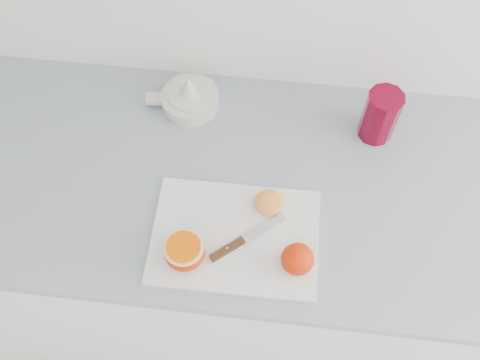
{
  "coord_description": "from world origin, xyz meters",
  "views": [
    {
      "loc": [
        0.12,
        1.07,
        1.95
      ],
      "look_at": [
        0.06,
        1.65,
        0.96
      ],
      "focal_mm": 40.0,
      "sensor_mm": 36.0,
      "label": 1
    }
  ],
  "objects_px": {
    "counter": "(264,255)",
    "red_tumbler": "(380,117)",
    "half_orange": "(185,252)",
    "cutting_board": "(235,237)",
    "citrus_juicer": "(189,98)"
  },
  "relations": [
    {
      "from": "counter",
      "to": "half_orange",
      "type": "relative_size",
      "value": 31.22
    },
    {
      "from": "red_tumbler",
      "to": "half_orange",
      "type": "bearing_deg",
      "value": -136.72
    },
    {
      "from": "counter",
      "to": "red_tumbler",
      "type": "height_order",
      "value": "red_tumbler"
    },
    {
      "from": "counter",
      "to": "red_tumbler",
      "type": "distance_m",
      "value": 0.58
    },
    {
      "from": "citrus_juicer",
      "to": "red_tumbler",
      "type": "distance_m",
      "value": 0.46
    },
    {
      "from": "counter",
      "to": "half_orange",
      "type": "xyz_separation_m",
      "value": [
        -0.16,
        -0.21,
        0.48
      ]
    },
    {
      "from": "cutting_board",
      "to": "red_tumbler",
      "type": "height_order",
      "value": "red_tumbler"
    },
    {
      "from": "counter",
      "to": "cutting_board",
      "type": "height_order",
      "value": "cutting_board"
    },
    {
      "from": "counter",
      "to": "citrus_juicer",
      "type": "distance_m",
      "value": 0.56
    },
    {
      "from": "cutting_board",
      "to": "half_orange",
      "type": "height_order",
      "value": "half_orange"
    },
    {
      "from": "red_tumbler",
      "to": "counter",
      "type": "bearing_deg",
      "value": -145.55
    },
    {
      "from": "citrus_juicer",
      "to": "red_tumbler",
      "type": "bearing_deg",
      "value": -4.35
    },
    {
      "from": "half_orange",
      "to": "cutting_board",
      "type": "bearing_deg",
      "value": 31.36
    },
    {
      "from": "cutting_board",
      "to": "citrus_juicer",
      "type": "bearing_deg",
      "value": 114.04
    },
    {
      "from": "counter",
      "to": "cutting_board",
      "type": "relative_size",
      "value": 7.4
    }
  ]
}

